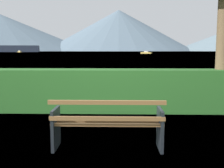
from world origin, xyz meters
TOP-DOWN VIEW (x-y plane):
  - ground_plane at (0.00, 0.00)m, footprint 1400.00×1400.00m
  - water_surface at (0.00, 307.60)m, footprint 620.00×620.00m
  - park_bench at (-0.00, -0.06)m, footprint 1.81×0.57m
  - hedge_row at (0.00, 2.82)m, footprint 10.89×0.81m
  - fishing_boat_near at (13.21, 125.40)m, footprint 5.21×3.61m
  - tender_far at (-75.33, 201.83)m, footprint 3.82×3.75m
  - distant_hills at (41.94, 542.93)m, footprint 920.01×391.46m

SIDE VIEW (x-z plane):
  - ground_plane at x=0.00m, z-range 0.00..0.00m
  - water_surface at x=0.00m, z-range 0.00..0.00m
  - park_bench at x=0.00m, z-range 0.00..0.86m
  - fishing_boat_near at x=13.21m, z-range -0.17..1.12m
  - tender_far at x=-75.33m, z-range -0.22..1.32m
  - hedge_row at x=0.00m, z-range 0.00..1.12m
  - distant_hills at x=41.94m, z-range -2.79..79.27m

